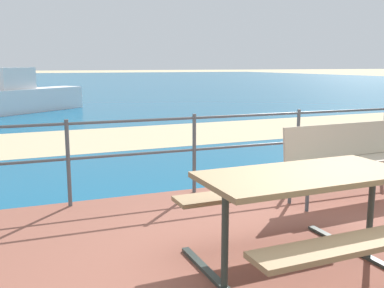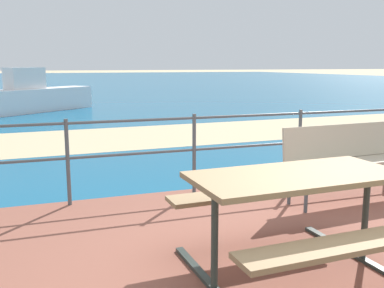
# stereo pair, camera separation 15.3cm
# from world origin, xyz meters

# --- Properties ---
(sea_water) EXTENTS (90.00, 90.00, 0.01)m
(sea_water) POSITION_xyz_m (0.00, 40.00, 0.01)
(sea_water) COLOR #145B84
(sea_water) RESTS_ON ground
(beach_strip) EXTENTS (54.07, 4.83, 0.01)m
(beach_strip) POSITION_xyz_m (0.00, 7.16, 0.01)
(beach_strip) COLOR tan
(beach_strip) RESTS_ON ground
(picnic_table) EXTENTS (1.58, 1.48, 0.78)m
(picnic_table) POSITION_xyz_m (-0.04, 0.18, 0.65)
(picnic_table) COLOR #8C704C
(picnic_table) RESTS_ON patio_paving
(park_bench) EXTENTS (1.70, 0.51, 0.86)m
(park_bench) POSITION_xyz_m (1.60, 1.63, 0.59)
(park_bench) COLOR #BCAD93
(park_bench) RESTS_ON patio_paving
(railing_fence) EXTENTS (5.94, 0.04, 0.96)m
(railing_fence) POSITION_xyz_m (0.00, 2.46, 0.68)
(railing_fence) COLOR #4C5156
(railing_fence) RESTS_ON patio_paving
(boat_mid) EXTENTS (4.41, 3.80, 1.49)m
(boat_mid) POSITION_xyz_m (-1.68, 13.60, 0.50)
(boat_mid) COLOR silver
(boat_mid) RESTS_ON sea_water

